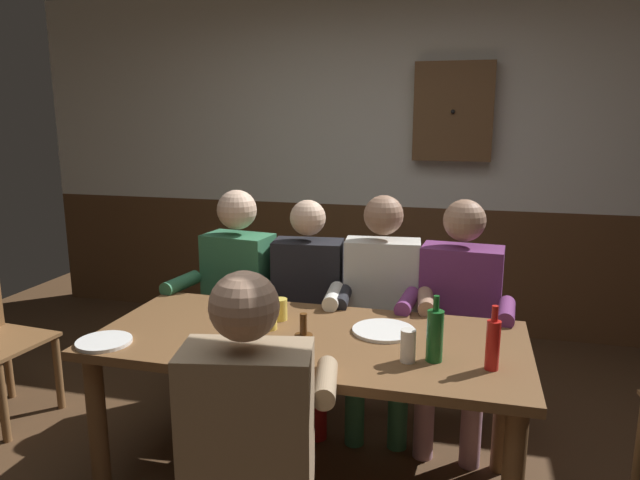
# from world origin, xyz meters

# --- Properties ---
(back_wall_upper) EXTENTS (5.84, 0.12, 1.64)m
(back_wall_upper) POSITION_xyz_m (0.00, 2.38, 1.79)
(back_wall_upper) COLOR silver
(back_wall_wainscot) EXTENTS (5.84, 0.12, 0.97)m
(back_wall_wainscot) POSITION_xyz_m (0.00, 2.38, 0.49)
(back_wall_wainscot) COLOR brown
(back_wall_wainscot) RESTS_ON ground_plane
(dining_table) EXTENTS (1.85, 0.85, 0.73)m
(dining_table) POSITION_xyz_m (0.00, 0.16, 0.63)
(dining_table) COLOR brown
(dining_table) RESTS_ON ground_plane
(person_0) EXTENTS (0.55, 0.56, 1.26)m
(person_0) POSITION_xyz_m (-0.63, 0.82, 0.70)
(person_0) COLOR #33724C
(person_0) RESTS_ON ground_plane
(person_1) EXTENTS (0.55, 0.54, 1.22)m
(person_1) POSITION_xyz_m (-0.20, 0.81, 0.67)
(person_1) COLOR black
(person_1) RESTS_ON ground_plane
(person_2) EXTENTS (0.56, 0.52, 1.26)m
(person_2) POSITION_xyz_m (0.21, 0.82, 0.69)
(person_2) COLOR silver
(person_2) RESTS_ON ground_plane
(person_3) EXTENTS (0.57, 0.55, 1.25)m
(person_3) POSITION_xyz_m (0.62, 0.81, 0.69)
(person_3) COLOR #6B2D66
(person_3) RESTS_ON ground_plane
(person_4) EXTENTS (0.60, 0.60, 1.21)m
(person_4) POSITION_xyz_m (-0.01, -0.49, 0.67)
(person_4) COLOR #997F60
(person_4) RESTS_ON ground_plane
(table_candle) EXTENTS (0.04, 0.04, 0.08)m
(table_candle) POSITION_xyz_m (-0.15, -0.06, 0.77)
(table_candle) COLOR #F9E08C
(table_candle) RESTS_ON dining_table
(condiment_caddy) EXTENTS (0.14, 0.10, 0.05)m
(condiment_caddy) POSITION_xyz_m (-0.30, -0.15, 0.76)
(condiment_caddy) COLOR #B2B7BC
(condiment_caddy) RESTS_ON dining_table
(plate_0) EXTENTS (0.28, 0.28, 0.01)m
(plate_0) POSITION_xyz_m (0.31, 0.28, 0.74)
(plate_0) COLOR white
(plate_0) RESTS_ON dining_table
(plate_1) EXTENTS (0.23, 0.23, 0.01)m
(plate_1) POSITION_xyz_m (-0.81, -0.14, 0.74)
(plate_1) COLOR white
(plate_1) RESTS_ON dining_table
(bottle_0) EXTENTS (0.07, 0.07, 0.26)m
(bottle_0) POSITION_xyz_m (0.54, 0.03, 0.84)
(bottle_0) COLOR #195923
(bottle_0) RESTS_ON dining_table
(bottle_1) EXTENTS (0.05, 0.05, 0.25)m
(bottle_1) POSITION_xyz_m (0.76, 0.01, 0.83)
(bottle_1) COLOR red
(bottle_1) RESTS_ON dining_table
(bottle_2) EXTENTS (0.07, 0.07, 0.23)m
(bottle_2) POSITION_xyz_m (0.08, -0.20, 0.82)
(bottle_2) COLOR #593314
(bottle_2) RESTS_ON dining_table
(pint_glass_0) EXTENTS (0.06, 0.06, 0.14)m
(pint_glass_0) POSITION_xyz_m (-0.32, 0.28, 0.80)
(pint_glass_0) COLOR #4C2D19
(pint_glass_0) RESTS_ON dining_table
(pint_glass_1) EXTENTS (0.08, 0.08, 0.12)m
(pint_glass_1) POSITION_xyz_m (-0.15, -0.17, 0.79)
(pint_glass_1) COLOR gold
(pint_glass_1) RESTS_ON dining_table
(pint_glass_2) EXTENTS (0.06, 0.06, 0.13)m
(pint_glass_2) POSITION_xyz_m (0.44, -0.00, 0.80)
(pint_glass_2) COLOR white
(pint_glass_2) RESTS_ON dining_table
(pint_glass_3) EXTENTS (0.07, 0.07, 0.11)m
(pint_glass_3) POSITION_xyz_m (-0.19, 0.19, 0.79)
(pint_glass_3) COLOR #E5C64C
(pint_glass_3) RESTS_ON dining_table
(pint_glass_4) EXTENTS (0.07, 0.07, 0.10)m
(pint_glass_4) POSITION_xyz_m (-0.19, 0.32, 0.78)
(pint_glass_4) COLOR #E5C64C
(pint_glass_4) RESTS_ON dining_table
(wall_dart_cabinet) EXTENTS (0.56, 0.15, 0.70)m
(wall_dart_cabinet) POSITION_xyz_m (0.50, 2.25, 1.69)
(wall_dart_cabinet) COLOR brown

